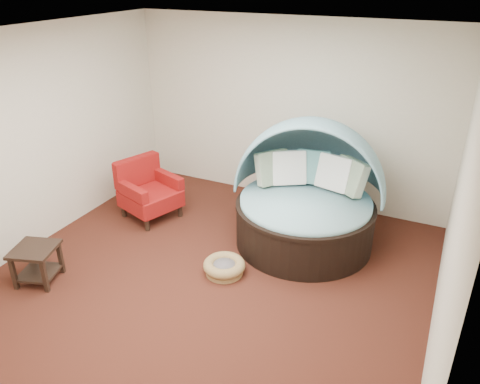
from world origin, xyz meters
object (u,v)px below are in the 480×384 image
at_px(canopy_daybed, 308,188).
at_px(side_table, 36,260).
at_px(pet_basket, 224,267).
at_px(red_armchair, 148,191).

height_order(canopy_daybed, side_table, canopy_daybed).
height_order(pet_basket, red_armchair, red_armchair).
distance_m(canopy_daybed, red_armchair, 2.39).
xyz_separation_m(pet_basket, red_armchair, (-1.71, 0.85, 0.31)).
relative_size(canopy_daybed, red_armchair, 2.28).
bearing_deg(side_table, canopy_daybed, 41.82).
distance_m(pet_basket, red_armchair, 1.93).
distance_m(canopy_daybed, side_table, 3.46).
xyz_separation_m(canopy_daybed, side_table, (-2.55, -2.28, -0.49)).
height_order(red_armchair, side_table, red_armchair).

